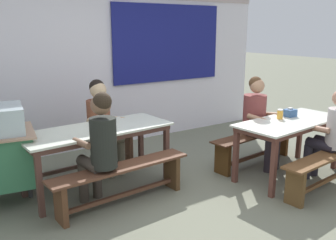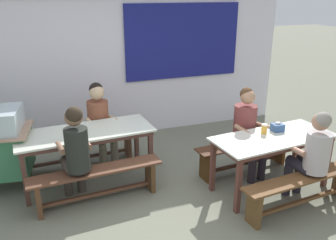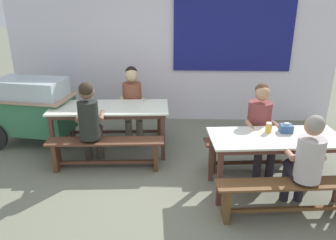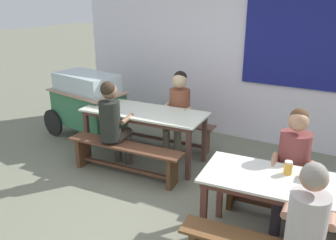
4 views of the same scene
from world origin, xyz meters
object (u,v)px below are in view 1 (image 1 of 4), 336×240
bench_near_back (254,144)px  person_left_back_turned (100,143)px  condiment_jar (280,114)px  bench_far_back (79,153)px  person_near_front (333,130)px  dining_table_far (97,134)px  dining_table_near (290,126)px  person_right_near_table (258,116)px  bench_near_front (328,165)px  tissue_box (290,113)px  bench_far_front (122,178)px  person_center_facing (102,119)px

bench_near_back → person_left_back_turned: bearing=-179.3°
bench_near_back → condiment_jar: (-0.01, -0.44, 0.54)m
bench_far_back → person_near_front: size_ratio=1.42×
dining_table_far → person_near_front: size_ratio=1.48×
dining_table_near → condiment_jar: 0.20m
bench_near_back → person_right_near_table: (-0.03, -0.07, 0.44)m
bench_near_back → dining_table_far: bearing=168.0°
person_near_front → condiment_jar: bearing=115.6°
dining_table_far → dining_table_near: size_ratio=1.11×
bench_near_front → tissue_box: size_ratio=10.95×
bench_far_front → tissue_box: tissue_box is taller
bench_far_back → person_right_near_table: bearing=-26.3°
dining_table_far → person_left_back_turned: (-0.18, -0.51, 0.05)m
bench_far_back → bench_far_front: same height
bench_far_back → person_center_facing: person_center_facing is taller
dining_table_near → bench_far_front: size_ratio=1.00×
person_right_near_table → person_left_back_turned: 2.40m
person_right_near_table → person_near_front: bearing=-72.5°
bench_far_front → bench_near_front: same height
bench_far_front → person_left_back_turned: 0.50m
bench_near_back → bench_far_front: bearing=-177.7°
person_near_front → bench_near_back: bearing=104.9°
person_center_facing → bench_near_back: bearing=-26.9°
person_center_facing → person_left_back_turned: person_left_back_turned is taller
bench_far_back → tissue_box: (2.50, -1.46, 0.52)m
person_left_back_turned → person_right_near_table: bearing=-0.9°
person_left_back_turned → tissue_box: (2.64, -0.39, 0.07)m
bench_near_front → dining_table_far: bearing=145.6°
person_near_front → dining_table_near: bearing=115.2°
bench_far_back → person_center_facing: 0.55m
dining_table_far → person_near_front: (2.52, -1.52, 0.02)m
dining_table_far → person_center_facing: size_ratio=1.46×
person_near_front → tissue_box: 0.63m
bench_far_front → person_left_back_turned: person_left_back_turned is taller
bench_near_front → person_near_front: person_near_front is taller
person_center_facing → tissue_box: person_center_facing is taller
dining_table_near → bench_near_back: size_ratio=1.06×
bench_near_front → bench_far_back: bearing=137.7°
dining_table_far → bench_far_back: size_ratio=1.04×
person_near_front → condiment_jar: size_ratio=9.58×
bench_near_front → person_right_near_table: size_ratio=1.30×
tissue_box → dining_table_near: bearing=-137.7°
bench_far_back → condiment_jar: 2.76m
person_right_near_table → condiment_jar: size_ratio=9.86×
person_center_facing → bench_near_front: bearing=-45.8°
dining_table_near → tissue_box: 0.25m
dining_table_far → condiment_jar: 2.42m
tissue_box → person_center_facing: bearing=146.9°
condiment_jar → dining_table_near: bearing=-63.1°
person_center_facing → person_left_back_turned: (-0.47, -1.03, 0.01)m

